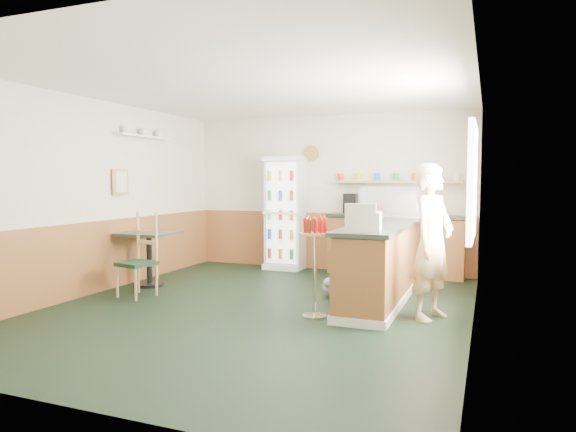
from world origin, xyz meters
The scene contains 13 objects.
ground centered at (0.00, 0.00, 0.00)m, with size 6.00×6.00×0.00m, color black.
room_envelope centered at (-0.23, 0.73, 1.52)m, with size 5.04×6.02×2.72m.
service_counter centered at (1.35, 1.07, 0.46)m, with size 0.68×3.01×1.01m.
back_counter centered at (1.19, 2.80, 0.55)m, with size 2.24×0.42×1.69m.
drinks_fridge centered at (-0.72, 2.74, 0.99)m, with size 0.66×0.54×1.99m.
display_case centered at (1.35, 1.62, 1.24)m, with size 0.83×0.43×0.47m.
cash_register centered at (1.35, -0.09, 1.12)m, with size 0.37×0.39×0.22m, color beige.
shopkeeper centered at (2.05, 0.27, 0.88)m, with size 0.59×0.42×1.76m, color tan.
condiment_stand centered at (0.79, -0.13, 0.79)m, with size 0.37×0.37×1.14m.
newspaper_rack centered at (0.99, 1.08, 0.51)m, with size 0.10×0.48×0.56m.
cafe_table centered at (-2.05, 0.62, 0.57)m, with size 0.75×0.75×0.81m.
cafe_chair centered at (-1.77, 0.06, 0.59)m, with size 0.49×0.49×1.13m.
dog_doorstop centered at (0.68, 0.89, 0.13)m, with size 0.23×0.30×0.28m.
Camera 1 is at (2.63, -5.66, 1.57)m, focal length 32.00 mm.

